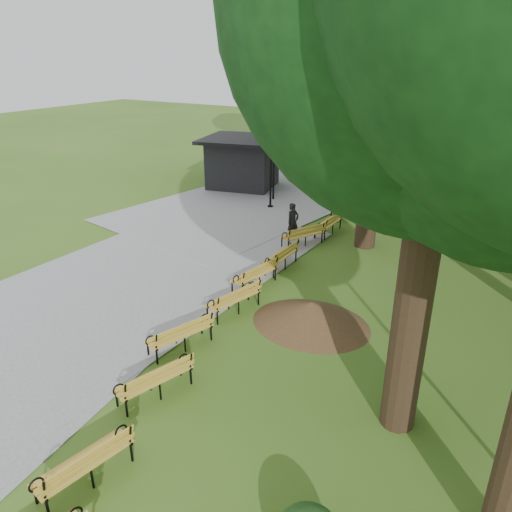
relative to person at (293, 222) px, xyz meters
The scene contains 17 objects.
ground 9.50m from the person, 84.40° to the right, with size 100.00×100.00×0.00m, color #3A631C.
path 7.16m from the person, 115.58° to the right, with size 12.00×38.00×0.06m, color gray.
person is the anchor object (origin of this frame).
kiosk 8.56m from the person, 135.36° to the left, with size 4.44×3.86×2.78m, color black, non-canonical shape.
lamp_post 4.66m from the person, 130.38° to the left, with size 0.32×0.32×2.94m.
dirt_mound 6.57m from the person, 59.08° to the right, with size 2.84×2.84×0.70m, color #47301C.
bench_1 12.82m from the person, 80.36° to the right, with size 1.90×0.64×0.88m, color gold, non-canonical shape.
bench_2 10.32m from the person, 80.94° to the right, with size 1.90×0.64×0.88m, color gold, non-canonical shape.
bench_3 8.49m from the person, 83.59° to the right, with size 1.90×0.64×0.88m, color gold, non-canonical shape.
bench_4 6.24m from the person, 79.78° to the right, with size 1.90×0.64×0.88m, color gold, non-canonical shape.
bench_5 4.48m from the person, 79.74° to the right, with size 1.90×0.64×0.88m, color gold, non-canonical shape.
bench_6 2.83m from the person, 72.81° to the right, with size 1.90×0.64×0.88m, color gold, non-canonical shape.
bench_7 0.73m from the person, 27.88° to the right, with size 1.90×0.64×0.88m, color gold, non-canonical shape.
bench_8 1.77m from the person, 57.62° to the left, with size 1.90×0.64×0.88m, color gold, non-canonical shape.
bench_9 3.91m from the person, 75.45° to the left, with size 1.90×0.64×0.88m, color gold, non-canonical shape.
lawn_tree_0 12.70m from the person, 51.78° to the right, with size 7.13×7.13×11.40m.
lawn_tree_2 8.31m from the person, 17.75° to the left, with size 6.94×6.94×12.11m.
Camera 1 is at (7.13, -7.27, 7.18)m, focal length 34.21 mm.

